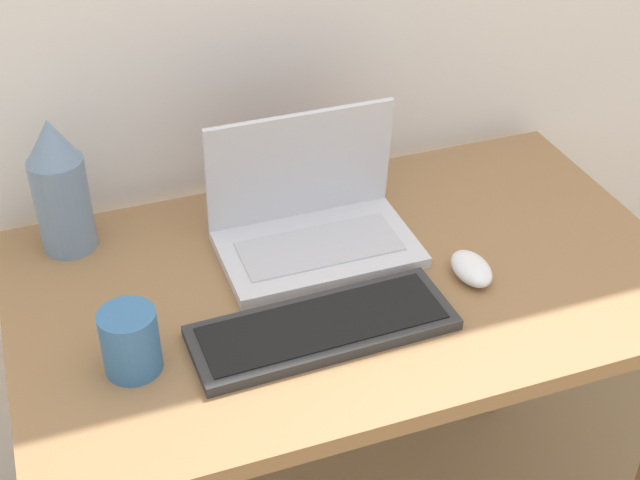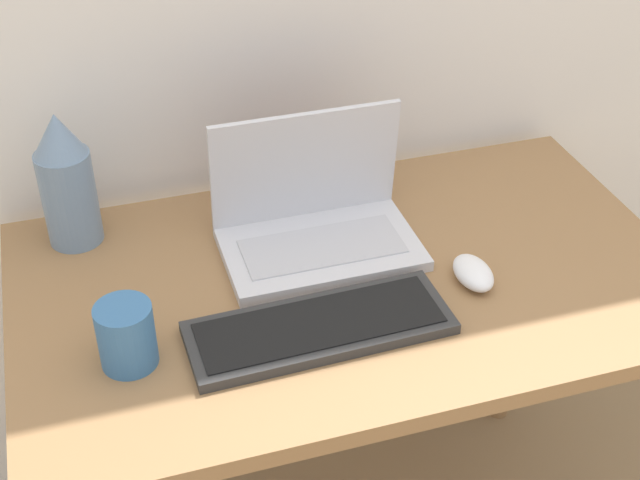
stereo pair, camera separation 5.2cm
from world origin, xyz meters
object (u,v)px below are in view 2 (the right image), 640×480
(vase, at_px, (66,181))
(mug, at_px, (126,335))
(mouse, at_px, (473,273))
(keyboard, at_px, (320,327))
(laptop, at_px, (315,219))

(vase, distance_m, mug, 0.35)
(mouse, distance_m, mug, 0.56)
(keyboard, bearing_deg, mug, 175.89)
(keyboard, xyz_separation_m, mug, (-0.28, 0.02, 0.04))
(mouse, relative_size, vase, 0.39)
(vase, xyz_separation_m, mug, (0.05, -0.34, -0.07))
(laptop, xyz_separation_m, mug, (-0.34, -0.20, 0.00))
(vase, bearing_deg, laptop, -18.87)
(keyboard, height_order, mug, mug)
(laptop, bearing_deg, vase, 161.13)
(keyboard, relative_size, mug, 4.01)
(keyboard, bearing_deg, laptop, 74.74)
(vase, bearing_deg, mug, -81.85)
(keyboard, distance_m, mug, 0.29)
(laptop, height_order, mouse, laptop)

